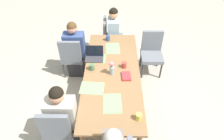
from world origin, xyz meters
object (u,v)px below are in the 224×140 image
(dining_table, at_px, (112,75))
(laptop_far_left_near, at_px, (94,56))
(coffee_mug_centre_left, at_px, (124,65))
(coffee_mug_centre_right, at_px, (92,67))
(person_head_right_right_near, at_px, (113,36))
(coffee_mug_near_right, at_px, (108,38))
(person_far_left_near, at_px, (75,52))
(person_far_left_mid, at_px, (64,121))
(flower_vase, at_px, (112,67))
(chair_far_left_near, at_px, (72,55))
(book_red_cover, at_px, (126,76))
(coffee_mug_near_left, at_px, (139,117))
(chair_far_left_mid, at_px, (59,126))
(chair_head_right_right_near, at_px, (110,36))
(chair_near_right_mid, at_px, (152,51))

(dining_table, xyz_separation_m, laptop_far_left_near, (0.38, 0.32, 0.11))
(coffee_mug_centre_left, xyz_separation_m, coffee_mug_centre_right, (-0.06, 0.54, 0.00))
(person_head_right_right_near, distance_m, coffee_mug_near_right, 0.56)
(person_far_left_near, xyz_separation_m, coffee_mug_centre_left, (-0.70, -0.96, 0.25))
(person_far_left_mid, distance_m, flower_vase, 1.09)
(laptop_far_left_near, height_order, coffee_mug_near_right, laptop_far_left_near)
(coffee_mug_near_right, bearing_deg, dining_table, -174.37)
(chair_far_left_near, xyz_separation_m, person_head_right_right_near, (0.68, -0.83, 0.03))
(coffee_mug_near_right, height_order, book_red_cover, coffee_mug_near_right)
(coffee_mug_near_left, bearing_deg, person_far_left_near, 32.60)
(chair_far_left_mid, bearing_deg, coffee_mug_centre_left, -42.82)
(chair_head_right_right_near, xyz_separation_m, coffee_mug_centre_right, (-1.43, 0.27, 0.29))
(chair_far_left_mid, xyz_separation_m, person_head_right_right_near, (2.32, -0.75, 0.03))
(person_far_left_near, bearing_deg, coffee_mug_near_right, -79.53)
(chair_far_left_mid, distance_m, coffee_mug_centre_right, 1.07)
(dining_table, xyz_separation_m, person_far_left_near, (0.83, 0.75, -0.13))
(dining_table, relative_size, chair_far_left_mid, 2.58)
(chair_far_left_near, height_order, person_head_right_right_near, person_head_right_right_near)
(chair_near_right_mid, bearing_deg, person_head_right_right_near, 57.02)
(person_far_left_near, xyz_separation_m, flower_vase, (-0.86, -0.75, 0.34))
(chair_far_left_mid, relative_size, coffee_mug_centre_left, 8.99)
(dining_table, distance_m, person_far_left_near, 1.13)
(coffee_mug_near_left, height_order, coffee_mug_centre_left, coffee_mug_near_left)
(person_head_right_right_near, xyz_separation_m, chair_near_right_mid, (-0.52, -0.80, -0.03))
(coffee_mug_near_left, bearing_deg, coffee_mug_near_right, 13.69)
(flower_vase, height_order, book_red_cover, flower_vase)
(chair_near_right_mid, xyz_separation_m, coffee_mug_centre_right, (-0.85, 1.15, 0.29))
(chair_far_left_near, xyz_separation_m, person_far_left_near, (0.07, -0.06, 0.03))
(person_head_right_right_near, bearing_deg, dining_table, 179.54)
(coffee_mug_centre_right, bearing_deg, dining_table, -101.26)
(chair_far_left_near, xyz_separation_m, chair_head_right_right_near, (0.74, -0.75, 0.00))
(chair_far_left_near, relative_size, coffee_mug_centre_left, 8.99)
(chair_near_right_mid, distance_m, book_red_cover, 1.20)
(coffee_mug_near_right, xyz_separation_m, coffee_mug_centre_left, (-0.82, -0.30, -0.00))
(coffee_mug_near_right, distance_m, book_red_cover, 1.11)
(chair_head_right_right_near, distance_m, laptop_far_left_near, 1.18)
(person_head_right_right_near, height_order, book_red_cover, person_head_right_right_near)
(coffee_mug_near_left, bearing_deg, laptop_far_left_near, 27.80)
(chair_far_left_near, relative_size, flower_vase, 3.52)
(coffee_mug_near_right, bearing_deg, chair_head_right_right_near, -3.21)
(flower_vase, xyz_separation_m, book_red_cover, (-0.07, -0.23, -0.12))
(coffee_mug_near_left, xyz_separation_m, coffee_mug_centre_right, (0.98, 0.70, 0.00))
(person_far_left_near, bearing_deg, book_red_cover, -133.53)
(person_far_left_mid, xyz_separation_m, book_red_cover, (0.70, -0.91, 0.22))
(chair_far_left_near, relative_size, person_head_right_right_near, 0.75)
(coffee_mug_near_right, distance_m, coffee_mug_centre_right, 0.92)
(person_far_left_near, bearing_deg, chair_far_left_near, 141.24)
(person_head_right_right_near, xyz_separation_m, coffee_mug_centre_right, (-1.37, 0.35, 0.26))
(person_head_right_right_near, distance_m, chair_near_right_mid, 0.95)
(chair_far_left_mid, xyz_separation_m, coffee_mug_centre_right, (0.95, -0.40, 0.29))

